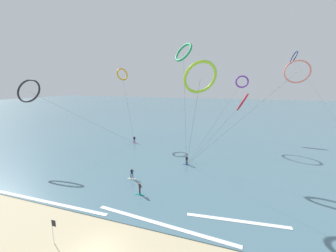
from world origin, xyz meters
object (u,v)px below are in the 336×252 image
surfer_magenta (134,140)px  beach_flag (53,228)px  kite_navy (294,58)px  surfer_ivory (132,174)px  kite_crimson (243,102)px  surfer_cobalt (187,161)px  kite_violet (242,82)px  kite_coral (297,72)px  surfer_teal (140,189)px  kite_charcoal (29,91)px  kite_emerald (183,52)px  kite_amber (122,74)px  kite_lime (200,77)px

surfer_magenta → beach_flag: 32.71m
kite_navy → beach_flag: size_ratio=21.10×
surfer_ivory → beach_flag: (-0.40, -13.76, 0.81)m
kite_crimson → beach_flag: 41.11m
surfer_ivory → kite_crimson: size_ratio=0.10×
surfer_cobalt → kite_violet: kite_violet is taller
surfer_cobalt → kite_coral: bearing=72.3°
surfer_teal → kite_coral: bearing=98.6°
kite_violet → kite_crimson: (0.32, -11.39, -4.57)m
beach_flag → kite_charcoal: bearing=143.2°
kite_navy → kite_coral: 18.60m
kite_violet → beach_flag: size_ratio=11.19×
surfer_magenta → kite_emerald: (13.48, -5.47, 18.99)m
surfer_magenta → kite_amber: 17.26m
kite_amber → beach_flag: bearing=-133.2°
surfer_cobalt → surfer_ivory: bearing=-94.7°
kite_emerald → kite_coral: kite_emerald is taller
kite_crimson → beach_flag: size_ratio=7.15×
kite_navy → beach_flag: 64.71m
kite_crimson → kite_emerald: 18.11m
kite_coral → beach_flag: bearing=-111.2°
beach_flag → kite_crimson: bearing=66.8°
kite_crimson → beach_flag: (-15.85, -36.94, -8.62)m
kite_crimson → kite_emerald: bearing=-39.3°
kite_lime → surfer_cobalt: bearing=-100.5°
kite_crimson → kite_coral: 11.77m
surfer_magenta → kite_lime: bearing=144.5°
surfer_cobalt → surfer_teal: bearing=-71.8°
kite_emerald → kite_amber: 21.43m
surfer_ivory → kite_coral: size_ratio=0.08×
kite_crimson → kite_charcoal: bearing=-55.5°
kite_violet → kite_coral: bearing=-48.3°
kite_emerald → beach_flag: bearing=-62.4°
surfer_ivory → kite_amber: size_ratio=0.09×
kite_navy → kite_crimson: 24.41m
kite_emerald → kite_lime: bearing=-26.8°
kite_navy → kite_lime: bearing=-29.1°
surfer_teal → kite_crimson: 31.07m
kite_navy → surfer_ivory: bearing=-38.7°
surfer_teal → beach_flag: (-3.56, -10.01, 0.81)m
kite_amber → beach_flag: (13.77, -36.03, -15.02)m
surfer_cobalt → kite_coral: (18.83, 14.95, 15.82)m
kite_violet → kite_lime: bearing=-99.2°
kite_violet → kite_coral: size_ratio=1.27×
kite_coral → kite_lime: size_ratio=1.25×
kite_charcoal → kite_lime: size_ratio=0.97×
kite_violet → kite_navy: size_ratio=0.53×
kite_navy → kite_crimson: size_ratio=2.95×
kite_lime → kite_violet: bearing=-134.6°
kite_lime → kite_coral: bearing=-160.9°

